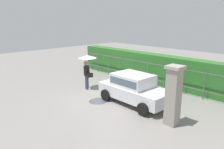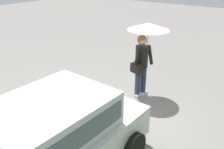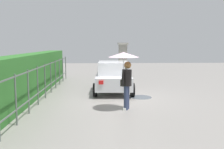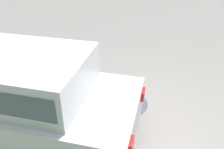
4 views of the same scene
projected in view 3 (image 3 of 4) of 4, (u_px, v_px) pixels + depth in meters
ground_plane at (123, 98)px, 10.82m from camera, size 40.00×40.00×0.00m
car at (113, 75)px, 12.27m from camera, size 3.78×1.94×1.48m
pedestrian at (125, 67)px, 8.78m from camera, size 1.07×1.07×2.06m
gate_pillar at (123, 63)px, 14.79m from camera, size 0.60×0.60×2.42m
fence_section at (45, 79)px, 10.72m from camera, size 12.19×0.05×1.50m
hedge_row at (28, 77)px, 10.68m from camera, size 13.14×0.90×1.90m
puddle_near at (141, 97)px, 11.00m from camera, size 0.96×0.96×0.00m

